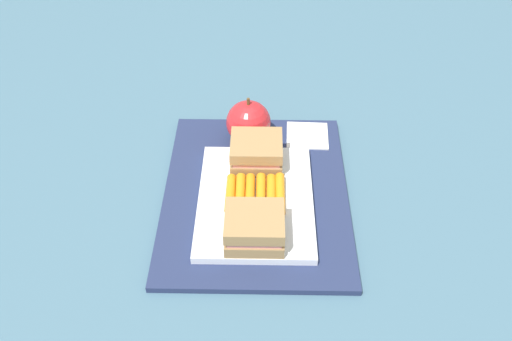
{
  "coord_description": "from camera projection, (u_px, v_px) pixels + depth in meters",
  "views": [
    {
      "loc": [
        -0.59,
        -0.01,
        0.6
      ],
      "look_at": [
        0.01,
        0.0,
        0.04
      ],
      "focal_mm": 38.43,
      "sensor_mm": 36.0,
      "label": 1
    }
  ],
  "objects": [
    {
      "name": "food_tray",
      "position": [
        256.0,
        200.0,
        0.82
      ],
      "size": [
        0.23,
        0.17,
        0.01
      ],
      "primitive_type": "cube",
      "color": "white",
      "rests_on": "lunchbag_mat"
    },
    {
      "name": "apple",
      "position": [
        248.0,
        123.0,
        0.9
      ],
      "size": [
        0.07,
        0.07,
        0.09
      ],
      "color": "red",
      "rests_on": "lunchbag_mat"
    },
    {
      "name": "paper_napkin",
      "position": [
        307.0,
        136.0,
        0.93
      ],
      "size": [
        0.07,
        0.07,
        0.0
      ],
      "primitive_type": "cube",
      "rotation": [
        0.0,
        0.0,
        -0.04
      ],
      "color": "white",
      "rests_on": "lunchbag_mat"
    },
    {
      "name": "sandwich_half_left",
      "position": [
        255.0,
        227.0,
        0.74
      ],
      "size": [
        0.07,
        0.08,
        0.04
      ],
      "color": "#9E7A4C",
      "rests_on": "food_tray"
    },
    {
      "name": "carrot_sticks_bundle",
      "position": [
        255.0,
        194.0,
        0.81
      ],
      "size": [
        0.08,
        0.09,
        0.02
      ],
      "color": "orange",
      "rests_on": "food_tray"
    },
    {
      "name": "sandwich_half_right",
      "position": [
        256.0,
        152.0,
        0.85
      ],
      "size": [
        0.07,
        0.08,
        0.04
      ],
      "color": "#9E7A4C",
      "rests_on": "food_tray"
    },
    {
      "name": "lunchbag_mat",
      "position": [
        256.0,
        194.0,
        0.84
      ],
      "size": [
        0.36,
        0.28,
        0.01
      ],
      "primitive_type": "cube",
      "color": "navy",
      "rests_on": "ground_plane"
    },
    {
      "name": "ground_plane",
      "position": [
        256.0,
        196.0,
        0.84
      ],
      "size": [
        2.4,
        2.4,
        0.0
      ],
      "primitive_type": "plane",
      "color": "#42667A"
    }
  ]
}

